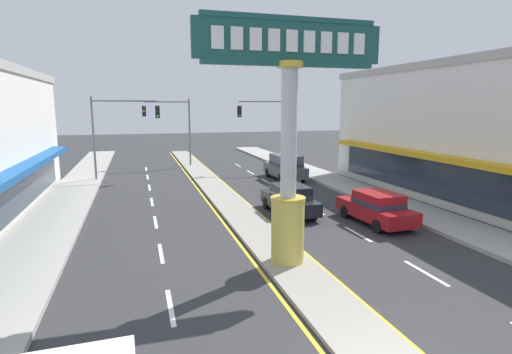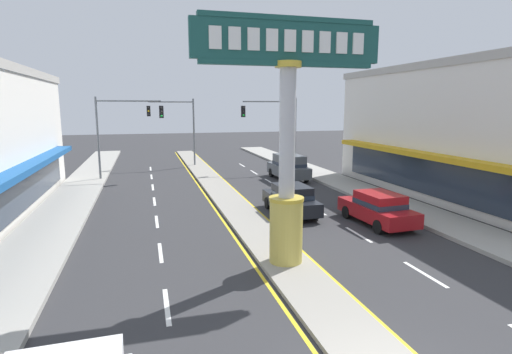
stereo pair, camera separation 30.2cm
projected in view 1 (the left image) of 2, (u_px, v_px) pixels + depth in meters
median_strip at (223, 196)px, 24.99m from camera, size 1.81×52.00×0.14m
sidewalk_left at (57, 215)px, 20.63m from camera, size 2.83×60.00×0.18m
sidewalk_right at (369, 194)px, 25.56m from camera, size 2.83×60.00×0.18m
lane_markings at (227, 202)px, 23.72m from camera, size 8.55×52.00×0.01m
district_sign at (289, 143)px, 13.65m from camera, size 6.35×1.20×8.19m
storefront_right at (478, 131)px, 24.59m from camera, size 8.82×20.65×8.06m
traffic_light_left_side at (118, 124)px, 30.08m from camera, size 4.86×0.46×6.20m
traffic_light_right_side at (272, 121)px, 34.35m from camera, size 4.86×0.46×6.20m
traffic_light_median_far at (173, 121)px, 36.76m from camera, size 4.20×0.46×6.20m
suv_near_right_lane at (285, 167)px, 30.99m from camera, size 2.06×4.65×1.90m
sedan_far_right_lane at (376, 207)px, 19.29m from camera, size 2.02×4.39×1.53m
sedan_mid_left_lane at (290, 199)px, 21.06m from camera, size 1.87×4.32×1.53m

